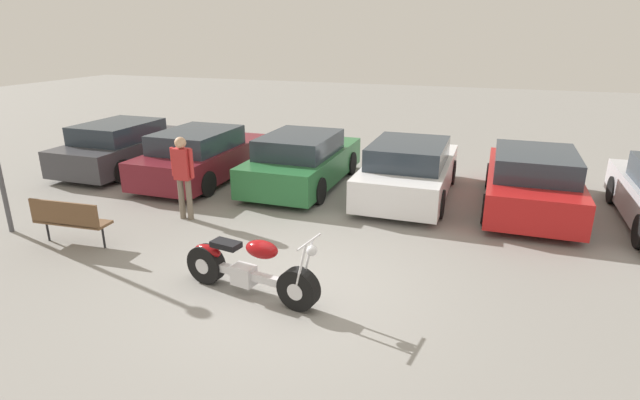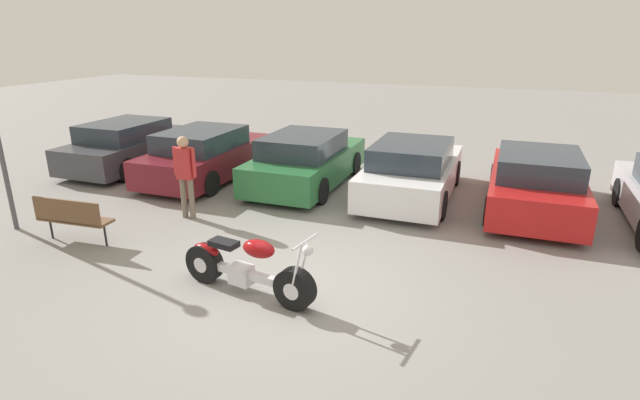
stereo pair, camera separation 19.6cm
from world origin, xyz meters
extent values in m
plane|color=gray|center=(0.00, 0.00, 0.00)|extent=(60.00, 60.00, 0.00)
cylinder|color=black|center=(0.32, -0.51, 0.31)|extent=(0.64, 0.29, 0.62)
cylinder|color=silver|center=(0.32, -0.51, 0.31)|extent=(0.28, 0.26, 0.25)
cylinder|color=black|center=(-1.33, -0.24, 0.31)|extent=(0.64, 0.29, 0.62)
cylinder|color=silver|center=(-1.33, -0.24, 0.31)|extent=(0.28, 0.26, 0.25)
cube|color=silver|center=(-0.51, -0.37, 0.32)|extent=(1.28, 0.31, 0.12)
cube|color=silver|center=(-0.62, -0.36, 0.29)|extent=(0.37, 0.29, 0.30)
ellipsoid|color=maroon|center=(-0.28, -0.41, 0.79)|extent=(0.56, 0.38, 0.26)
cube|color=black|center=(-0.92, -0.31, 0.73)|extent=(0.47, 0.31, 0.09)
ellipsoid|color=maroon|center=(-1.28, -0.25, 0.54)|extent=(0.51, 0.27, 0.20)
cylinder|color=silver|center=(0.39, -0.61, 0.69)|extent=(0.22, 0.07, 0.77)
cylinder|color=silver|center=(0.42, -0.43, 0.69)|extent=(0.22, 0.07, 0.77)
cylinder|color=silver|center=(0.50, -0.53, 1.07)|extent=(0.13, 0.62, 0.03)
sphere|color=silver|center=(0.54, -0.54, 0.95)|extent=(0.15, 0.15, 0.15)
cylinder|color=silver|center=(-0.83, -0.18, 0.20)|extent=(1.27, 0.28, 0.08)
cube|color=#3D3D42|center=(-7.14, 5.01, 0.50)|extent=(1.84, 4.21, 0.70)
cube|color=#28333D|center=(-7.14, 4.75, 1.10)|extent=(1.62, 2.19, 0.49)
cylinder|color=black|center=(-8.00, 6.31, 0.31)|extent=(0.20, 0.62, 0.62)
cylinder|color=black|center=(-6.28, 6.31, 0.31)|extent=(0.20, 0.62, 0.62)
cylinder|color=black|center=(-8.00, 3.70, 0.31)|extent=(0.20, 0.62, 0.62)
cylinder|color=black|center=(-6.28, 3.70, 0.31)|extent=(0.20, 0.62, 0.62)
cube|color=maroon|center=(-4.46, 4.76, 0.50)|extent=(1.84, 4.21, 0.70)
cube|color=#28333D|center=(-4.46, 4.51, 1.10)|extent=(1.62, 2.19, 0.49)
cylinder|color=black|center=(-5.32, 6.06, 0.31)|extent=(0.20, 0.62, 0.62)
cylinder|color=black|center=(-3.60, 6.06, 0.31)|extent=(0.20, 0.62, 0.62)
cylinder|color=black|center=(-5.32, 3.46, 0.31)|extent=(0.20, 0.62, 0.62)
cylinder|color=black|center=(-3.60, 3.46, 0.31)|extent=(0.20, 0.62, 0.62)
cube|color=#286B38|center=(-1.78, 5.13, 0.50)|extent=(1.84, 4.21, 0.70)
cube|color=#28333D|center=(-1.78, 4.87, 1.10)|extent=(1.62, 2.19, 0.49)
cylinder|color=black|center=(-2.64, 6.43, 0.31)|extent=(0.20, 0.62, 0.62)
cylinder|color=black|center=(-0.92, 6.43, 0.31)|extent=(0.20, 0.62, 0.62)
cylinder|color=black|center=(-2.64, 3.82, 0.31)|extent=(0.20, 0.62, 0.62)
cylinder|color=black|center=(-0.92, 3.82, 0.31)|extent=(0.20, 0.62, 0.62)
cube|color=white|center=(0.90, 5.12, 0.50)|extent=(1.84, 4.21, 0.70)
cube|color=#28333D|center=(0.90, 4.86, 1.10)|extent=(1.62, 2.19, 0.49)
cylinder|color=black|center=(0.04, 6.42, 0.31)|extent=(0.20, 0.62, 0.62)
cylinder|color=black|center=(1.76, 6.42, 0.31)|extent=(0.20, 0.62, 0.62)
cylinder|color=black|center=(0.04, 3.81, 0.31)|extent=(0.20, 0.62, 0.62)
cylinder|color=black|center=(1.76, 3.81, 0.31)|extent=(0.20, 0.62, 0.62)
cube|color=red|center=(3.58, 5.11, 0.50)|extent=(1.84, 4.21, 0.70)
cube|color=#28333D|center=(3.58, 4.86, 1.10)|extent=(1.62, 2.19, 0.49)
cylinder|color=black|center=(2.72, 6.41, 0.31)|extent=(0.20, 0.62, 0.62)
cylinder|color=black|center=(4.43, 6.41, 0.31)|extent=(0.20, 0.62, 0.62)
cylinder|color=black|center=(2.72, 3.81, 0.31)|extent=(0.20, 0.62, 0.62)
cylinder|color=black|center=(4.43, 3.81, 0.31)|extent=(0.20, 0.62, 0.62)
cylinder|color=black|center=(5.39, 6.10, 0.31)|extent=(0.20, 0.62, 0.62)
cube|color=brown|center=(-4.38, 0.22, 0.45)|extent=(1.44, 0.49, 0.05)
cube|color=brown|center=(-4.37, 0.04, 0.67)|extent=(1.42, 0.13, 0.44)
cylinder|color=black|center=(-4.99, 0.18, 0.23)|extent=(0.04, 0.04, 0.45)
cylinder|color=black|center=(-3.77, 0.26, 0.23)|extent=(0.04, 0.04, 0.45)
cylinder|color=#726656|center=(-3.30, 2.02, 0.43)|extent=(0.12, 0.12, 0.86)
cylinder|color=#726656|center=(-3.11, 2.02, 0.43)|extent=(0.12, 0.12, 0.86)
cube|color=red|center=(-3.20, 2.02, 1.18)|extent=(0.34, 0.20, 0.65)
cylinder|color=red|center=(-3.42, 2.02, 1.21)|extent=(0.08, 0.08, 0.59)
cylinder|color=red|center=(-2.98, 2.02, 1.21)|extent=(0.08, 0.08, 0.59)
sphere|color=tan|center=(-3.20, 2.02, 1.62)|extent=(0.23, 0.23, 0.23)
camera|label=1|loc=(2.66, -6.27, 3.76)|focal=28.00mm
camera|label=2|loc=(2.84, -6.20, 3.76)|focal=28.00mm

